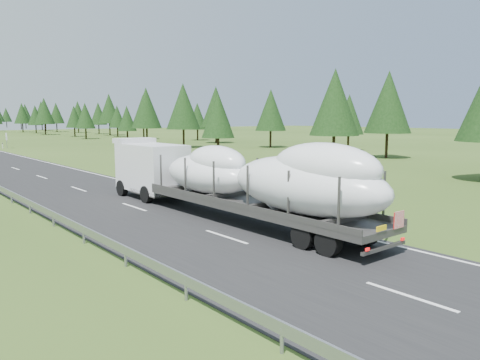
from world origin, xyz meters
TOP-DOWN VIEW (x-y plane):
  - ground at (0.00, 0.00)m, footprint 400.00×400.00m
  - highway_sign at (7.20, 80.00)m, footprint 0.08×0.90m
  - tree_line_right at (40.01, 123.49)m, footprint 27.12×340.95m
  - boat_truck at (2.49, 11.70)m, footprint 3.11×21.01m

SIDE VIEW (x-z plane):
  - ground at x=0.00m, z-range 0.00..0.00m
  - highway_sign at x=7.20m, z-range 0.51..3.11m
  - boat_truck at x=2.49m, z-range 0.16..4.45m
  - tree_line_right at x=40.01m, z-range 0.72..12.80m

